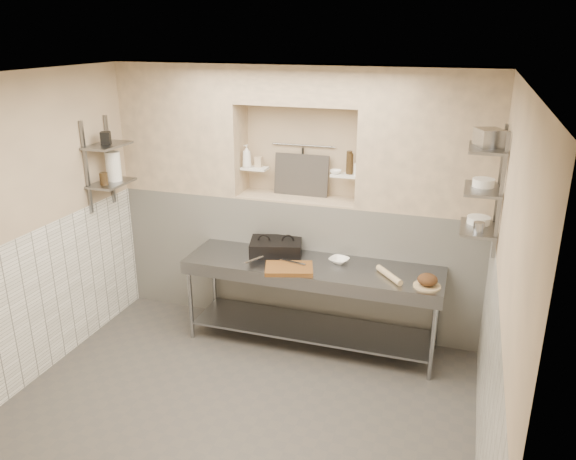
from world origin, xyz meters
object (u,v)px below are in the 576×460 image
at_px(prep_table, 311,288).
at_px(panini_press, 276,247).
at_px(rolling_pin, 389,275).
at_px(jug_left, 113,166).
at_px(cutting_board, 289,269).
at_px(bottle_soap, 247,156).
at_px(bowl_alcove, 336,172).
at_px(bread_loaf, 428,280).
at_px(mixing_bowl, 339,260).

bearing_deg(prep_table, panini_press, 157.72).
relative_size(rolling_pin, jug_left, 1.28).
height_order(cutting_board, jug_left, jug_left).
bearing_deg(bottle_soap, rolling_pin, -19.83).
xyz_separation_m(cutting_board, bowl_alcove, (0.26, 0.76, 0.81)).
bearing_deg(panini_press, bottle_soap, 127.14).
relative_size(rolling_pin, bread_loaf, 2.15).
relative_size(panini_press, bottle_soap, 2.47).
bearing_deg(jug_left, prep_table, 1.90).
relative_size(prep_table, panini_press, 4.25).
xyz_separation_m(cutting_board, rolling_pin, (0.95, 0.13, 0.01)).
xyz_separation_m(bottle_soap, jug_left, (-1.27, -0.60, -0.07)).
bearing_deg(mixing_bowl, bowl_alcove, 111.05).
bearing_deg(bowl_alcove, mixing_bowl, -68.95).
bearing_deg(bottle_soap, prep_table, -30.63).
height_order(cutting_board, bowl_alcove, bowl_alcove).
height_order(cutting_board, mixing_bowl, mixing_bowl).
bearing_deg(panini_press, bowl_alcove, 20.18).
relative_size(cutting_board, mixing_bowl, 2.40).
distance_m(prep_table, mixing_bowl, 0.40).
bearing_deg(bread_loaf, cutting_board, -177.91).
bearing_deg(bread_loaf, rolling_pin, 167.20).
distance_m(panini_press, jug_left, 1.91).
bearing_deg(cutting_board, bottle_soap, 134.36).
distance_m(rolling_pin, bottle_soap, 1.99).
xyz_separation_m(bread_loaf, bowl_alcove, (-1.05, 0.71, 0.76)).
distance_m(bowl_alcove, jug_left, 2.33).
height_order(panini_press, bottle_soap, bottle_soap).
bearing_deg(bottle_soap, bread_loaf, -18.63).
bearing_deg(mixing_bowl, bottle_soap, 161.47).
bearing_deg(cutting_board, mixing_bowl, 40.10).
height_order(prep_table, mixing_bowl, mixing_bowl).
xyz_separation_m(prep_table, cutting_board, (-0.17, -0.21, 0.28)).
bearing_deg(bread_loaf, jug_left, 178.51).
bearing_deg(bowl_alcove, rolling_pin, -42.31).
bearing_deg(prep_table, bread_loaf, -7.85).
height_order(bowl_alcove, jug_left, jug_left).
relative_size(prep_table, bottle_soap, 10.47).
height_order(rolling_pin, bread_loaf, bread_loaf).
xyz_separation_m(prep_table, panini_press, (-0.44, 0.18, 0.33)).
bearing_deg(bottle_soap, panini_press, -37.70).
bearing_deg(mixing_bowl, prep_table, -148.96).
bearing_deg(rolling_pin, cutting_board, -172.28).
relative_size(prep_table, cutting_board, 5.63).
bearing_deg(bowl_alcove, jug_left, -164.36).
height_order(rolling_pin, bottle_soap, bottle_soap).
bearing_deg(bottle_soap, mixing_bowl, -18.53).
bearing_deg(cutting_board, rolling_pin, 7.72).
distance_m(cutting_board, bread_loaf, 1.32).
xyz_separation_m(rolling_pin, bowl_alcove, (-0.69, 0.63, 0.80)).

